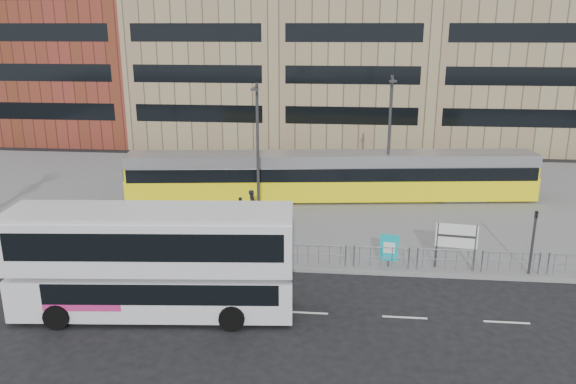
# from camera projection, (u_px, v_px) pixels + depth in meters

# --- Properties ---
(ground) EXTENTS (120.00, 120.00, 0.00)m
(ground) POSITION_uv_depth(u_px,v_px,m) (270.00, 270.00, 27.07)
(ground) COLOR black
(ground) RESTS_ON ground
(plaza) EXTENTS (64.00, 24.00, 0.15)m
(plaza) POSITION_uv_depth(u_px,v_px,m) (293.00, 197.00, 38.50)
(plaza) COLOR slate
(plaza) RESTS_ON ground
(kerb) EXTENTS (64.00, 0.25, 0.17)m
(kerb) POSITION_uv_depth(u_px,v_px,m) (271.00, 269.00, 27.09)
(kerb) COLOR gray
(kerb) RESTS_ON ground
(building_row) EXTENTS (70.40, 18.40, 31.20)m
(building_row) POSITION_uv_depth(u_px,v_px,m) (328.00, 10.00, 55.97)
(building_row) COLOR maroon
(building_row) RESTS_ON ground
(pedestrian_barrier) EXTENTS (32.07, 0.07, 1.10)m
(pedestrian_barrier) POSITION_uv_depth(u_px,v_px,m) (313.00, 249.00, 27.08)
(pedestrian_barrier) COLOR gray
(pedestrian_barrier) RESTS_ON plaza
(road_markings) EXTENTS (62.00, 0.12, 0.01)m
(road_markings) POSITION_uv_depth(u_px,v_px,m) (282.00, 311.00, 23.15)
(road_markings) COLOR white
(road_markings) RESTS_ON ground
(double_decker_bus) EXTENTS (11.34, 3.53, 4.46)m
(double_decker_bus) POSITION_uv_depth(u_px,v_px,m) (153.00, 259.00, 22.36)
(double_decker_bus) COLOR silver
(double_decker_bus) RESTS_ON ground
(tram) EXTENTS (27.06, 5.78, 3.18)m
(tram) POSITION_uv_depth(u_px,v_px,m) (332.00, 176.00, 37.29)
(tram) COLOR #FFF00D
(tram) RESTS_ON plaza
(station_sign) EXTENTS (1.94, 0.31, 2.23)m
(station_sign) POSITION_uv_depth(u_px,v_px,m) (456.00, 238.00, 26.52)
(station_sign) COLOR #2D2D30
(station_sign) RESTS_ON plaza
(ad_panel) EXTENTS (0.88, 0.20, 1.65)m
(ad_panel) POSITION_uv_depth(u_px,v_px,m) (389.00, 248.00, 26.85)
(ad_panel) COLOR #2D2D30
(ad_panel) RESTS_ON plaza
(pedestrian) EXTENTS (0.46, 0.68, 1.83)m
(pedestrian) POSITION_uv_depth(u_px,v_px,m) (252.00, 205.00, 33.56)
(pedestrian) COLOR black
(pedestrian) RESTS_ON plaza
(traffic_light_west) EXTENTS (0.22, 0.24, 3.10)m
(traffic_light_west) POSITION_uv_depth(u_px,v_px,m) (241.00, 219.00, 27.82)
(traffic_light_west) COLOR #2D2D30
(traffic_light_west) RESTS_ON plaza
(traffic_light_east) EXTENTS (0.20, 0.23, 3.10)m
(traffic_light_east) POSITION_uv_depth(u_px,v_px,m) (534.00, 234.00, 25.80)
(traffic_light_east) COLOR #2D2D30
(traffic_light_east) RESTS_ON plaza
(lamp_post_west) EXTENTS (0.45, 1.04, 7.99)m
(lamp_post_west) POSITION_uv_depth(u_px,v_px,m) (258.00, 144.00, 33.79)
(lamp_post_west) COLOR #2D2D30
(lamp_post_west) RESTS_ON plaza
(lamp_post_east) EXTENTS (0.45, 1.04, 8.25)m
(lamp_post_east) POSITION_uv_depth(u_px,v_px,m) (389.00, 135.00, 35.96)
(lamp_post_east) COLOR #2D2D30
(lamp_post_east) RESTS_ON plaza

